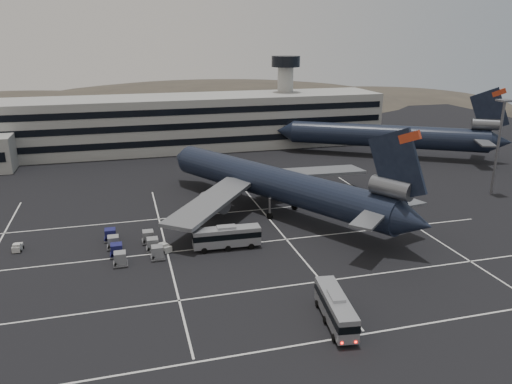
# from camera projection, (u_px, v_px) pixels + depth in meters

# --- Properties ---
(ground) EXTENTS (260.00, 260.00, 0.00)m
(ground) POSITION_uv_depth(u_px,v_px,m) (214.00, 259.00, 69.25)
(ground) COLOR black
(ground) RESTS_ON ground
(lane_markings) EXTENTS (90.00, 55.62, 0.01)m
(lane_markings) POSITION_uv_depth(u_px,v_px,m) (219.00, 256.00, 70.15)
(lane_markings) COLOR silver
(lane_markings) RESTS_ON ground
(terminal) EXTENTS (125.00, 26.00, 24.00)m
(terminal) POSITION_uv_depth(u_px,v_px,m) (152.00, 125.00, 131.79)
(terminal) COLOR gray
(terminal) RESTS_ON ground
(hills) EXTENTS (352.00, 180.00, 44.00)m
(hills) POSITION_uv_depth(u_px,v_px,m) (185.00, 127.00, 233.67)
(hills) COLOR #38332B
(hills) RESTS_ON ground
(lightpole_right) EXTENTS (2.40, 2.40, 18.28)m
(lightpole_right) POSITION_uv_depth(u_px,v_px,m) (500.00, 134.00, 94.04)
(lightpole_right) COLOR slate
(lightpole_right) RESTS_ON ground
(trijet_main) EXTENTS (42.02, 52.62, 18.08)m
(trijet_main) POSITION_uv_depth(u_px,v_px,m) (276.00, 184.00, 85.92)
(trijet_main) COLOR black
(trijet_main) RESTS_ON ground
(trijet_far) EXTENTS (52.10, 35.87, 18.08)m
(trijet_far) POSITION_uv_depth(u_px,v_px,m) (391.00, 135.00, 125.42)
(trijet_far) COLOR black
(trijet_far) RESTS_ON ground
(bus_near) EXTENTS (3.57, 9.99, 3.45)m
(bus_near) POSITION_uv_depth(u_px,v_px,m) (336.00, 307.00, 53.53)
(bus_near) COLOR #989AA0
(bus_near) RESTS_ON ground
(bus_far) EXTENTS (9.95, 2.82, 3.48)m
(bus_far) POSITION_uv_depth(u_px,v_px,m) (227.00, 236.00, 72.24)
(bus_far) COLOR #989AA0
(bus_far) RESTS_ON ground
(tug_a) EXTENTS (1.37, 2.11, 1.29)m
(tug_a) POSITION_uv_depth(u_px,v_px,m) (17.00, 247.00, 71.68)
(tug_a) COLOR #BBBBB6
(tug_a) RESTS_ON ground
(tug_b) EXTENTS (2.17, 2.56, 1.42)m
(tug_b) POSITION_uv_depth(u_px,v_px,m) (165.00, 247.00, 71.53)
(tug_b) COLOR #BBBBB6
(tug_b) RESTS_ON ground
(uld_cluster) EXTENTS (8.56, 11.52, 1.88)m
(uld_cluster) POSITION_uv_depth(u_px,v_px,m) (131.00, 245.00, 71.50)
(uld_cluster) COLOR #2D2D30
(uld_cluster) RESTS_ON ground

